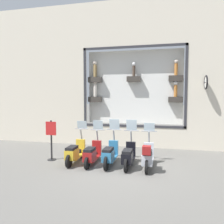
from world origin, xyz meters
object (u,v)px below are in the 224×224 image
object	(u,v)px
shop_sign_post	(51,139)
scooter_yellow_4	(75,152)
scooter_silver_0	(148,156)
scooter_black_1	(128,156)
scooter_teal_2	(110,154)
scooter_red_3	(92,154)

from	to	relation	value
shop_sign_post	scooter_yellow_4	bearing A→B (deg)	-100.04
scooter_silver_0	scooter_yellow_4	size ratio (longest dim) A/B	1.00
shop_sign_post	scooter_black_1	bearing A→B (deg)	-93.43
scooter_teal_2	scooter_yellow_4	bearing A→B (deg)	90.20
scooter_silver_0	scooter_red_3	distance (m)	2.12
scooter_yellow_4	shop_sign_post	world-z (taller)	shop_sign_post
scooter_teal_2	scooter_yellow_4	world-z (taller)	scooter_teal_2
scooter_silver_0	shop_sign_post	distance (m)	3.95
scooter_black_1	scooter_yellow_4	world-z (taller)	scooter_black_1
scooter_black_1	scooter_yellow_4	xyz separation A→B (m)	(-0.00, 2.12, -0.00)
scooter_black_1	shop_sign_post	xyz separation A→B (m)	(0.19, 3.22, 0.45)
scooter_yellow_4	shop_sign_post	distance (m)	1.21
scooter_silver_0	scooter_red_3	xyz separation A→B (m)	(0.06, 2.12, -0.05)
scooter_black_1	scooter_teal_2	distance (m)	0.71
scooter_teal_2	scooter_yellow_4	distance (m)	1.41
scooter_yellow_4	scooter_red_3	bearing A→B (deg)	-90.19
scooter_yellow_4	shop_sign_post	xyz separation A→B (m)	(0.20, 1.10, 0.45)
scooter_black_1	scooter_red_3	size ratio (longest dim) A/B	1.00
scooter_teal_2	scooter_black_1	bearing A→B (deg)	-90.24
scooter_silver_0	scooter_yellow_4	world-z (taller)	scooter_yellow_4
scooter_red_3	shop_sign_post	distance (m)	1.88
scooter_teal_2	shop_sign_post	distance (m)	2.56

